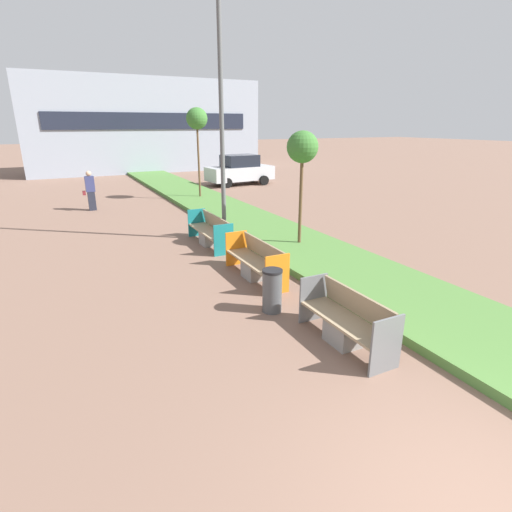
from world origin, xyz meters
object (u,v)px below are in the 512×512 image
Objects in this scene: sapling_tree_far at (197,120)px; pedestrian_walking at (90,190)px; street_lamp_post at (221,96)px; bench_grey_frame at (347,324)px; parked_car_distant at (240,170)px; bench_teal_frame at (210,233)px; sapling_tree_near at (302,149)px; bench_orange_frame at (256,264)px; litter_bin at (272,291)px.

sapling_tree_far is 2.55× the size of pedestrian_walking.
street_lamp_post reaches higher than sapling_tree_far.
bench_grey_frame is 0.46× the size of parked_car_distant.
pedestrian_walking reaches higher than bench_teal_frame.
sapling_tree_near is (1.75, -1.88, -1.48)m from street_lamp_post.
pedestrian_walking is (-5.21, 9.04, -2.12)m from sapling_tree_near.
sapling_tree_far is at bearing 77.96° from bench_orange_frame.
bench_teal_frame is 0.70× the size of sapling_tree_near.
bench_grey_frame is 2.20× the size of litter_bin.
street_lamp_post is (0.61, 3.57, 4.11)m from bench_orange_frame.
parked_car_distant is at bearing 66.89° from bench_orange_frame.
street_lamp_post is 1.84× the size of sapling_tree_far.
sapling_tree_far reaches higher than pedestrian_walking.
sapling_tree_far reaches higher than litter_bin.
litter_bin is 0.20× the size of sapling_tree_far.
bench_orange_frame is at bearing -144.39° from sapling_tree_near.
bench_teal_frame is at bearing 146.28° from sapling_tree_near.
pedestrian_walking is (-2.85, 7.46, 0.51)m from bench_teal_frame.
pedestrian_walking is at bearing -160.31° from parked_car_distant.
bench_teal_frame is 0.57× the size of parked_car_distant.
bench_orange_frame is at bearing -90.03° from bench_teal_frame.
street_lamp_post is at bearing -121.97° from parked_car_distant.
sapling_tree_near is at bearing -90.00° from sapling_tree_far.
bench_orange_frame is 0.28× the size of street_lamp_post.
sapling_tree_near is 2.02× the size of pedestrian_walking.
sapling_tree_near is at bearing 35.61° from bench_orange_frame.
sapling_tree_near is 10.64m from pedestrian_walking.
sapling_tree_near reaches higher than litter_bin.
sapling_tree_near reaches higher than pedestrian_walking.
street_lamp_post is 1.89× the size of parked_car_distant.
sapling_tree_near is at bearing -33.72° from bench_teal_frame.
street_lamp_post reaches higher than pedestrian_walking.
pedestrian_walking is at bearing -176.30° from sapling_tree_far.
bench_teal_frame is 4.16m from street_lamp_post.
bench_teal_frame is 5.14m from litter_bin.
parked_car_distant is at bearing 63.12° from street_lamp_post.
bench_grey_frame is at bearing -78.70° from pedestrian_walking.
bench_grey_frame is 1.15× the size of pedestrian_walking.
pedestrian_walking is (-5.21, -0.34, -2.99)m from sapling_tree_far.
parked_car_distant is (6.40, 11.73, 0.53)m from bench_teal_frame.
street_lamp_post is 7.72m from sapling_tree_far.
bench_orange_frame is (0.00, 3.54, 0.01)m from bench_grey_frame.
sapling_tree_near is 9.41m from sapling_tree_far.
sapling_tree_far reaches higher than bench_orange_frame.
sapling_tree_near is (2.36, 5.23, 2.64)m from bench_grey_frame.
bench_teal_frame is at bearing 89.97° from bench_orange_frame.
bench_teal_frame is at bearing -106.82° from sapling_tree_far.
pedestrian_walking is 0.40× the size of parked_car_distant.
bench_teal_frame is at bearing -69.07° from pedestrian_walking.
sapling_tree_near is 0.81× the size of parked_car_distant.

